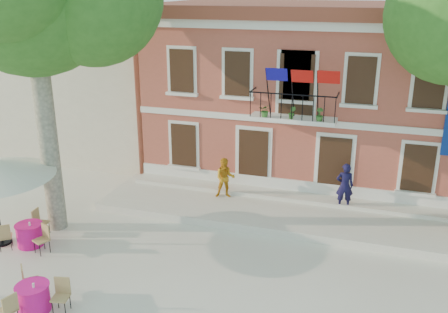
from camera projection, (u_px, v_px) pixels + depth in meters
ground at (191, 268)px, 15.31m from camera, size 90.00×90.00×0.00m
main_building at (311, 89)px, 22.50m from camera, size 13.50×9.59×7.50m
neighbor_west at (99, 83)px, 26.88m from camera, size 9.40×9.40×6.40m
terrace at (284, 213)px, 18.65m from camera, size 14.00×3.40×0.30m
pedestrian_navy at (345, 186)px, 18.48m from camera, size 0.71×0.53×1.76m
pedestrian_orange at (225, 178)px, 19.44m from camera, size 0.92×0.81×1.60m
cafe_table_0 at (30, 234)px, 16.52m from camera, size 1.86×1.72×0.95m
cafe_table_1 at (33, 297)px, 13.19m from camera, size 1.78×1.83×0.95m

